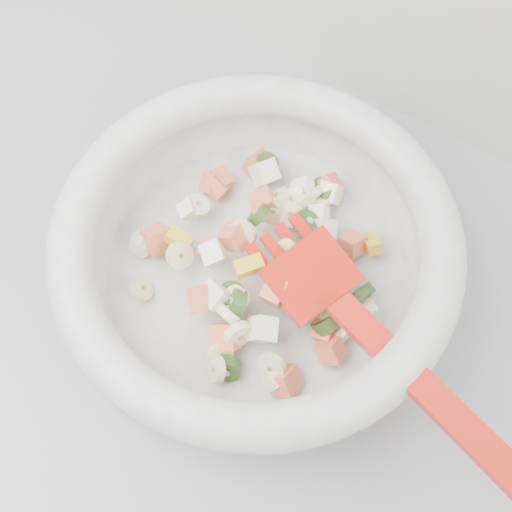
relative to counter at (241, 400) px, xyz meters
The scene contains 2 objects.
counter is the anchor object (origin of this frame).
mixing_bowl 0.51m from the counter, 57.37° to the left, with size 0.49×0.36×0.12m.
Camera 1 is at (0.15, 1.25, 1.47)m, focal length 45.00 mm.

